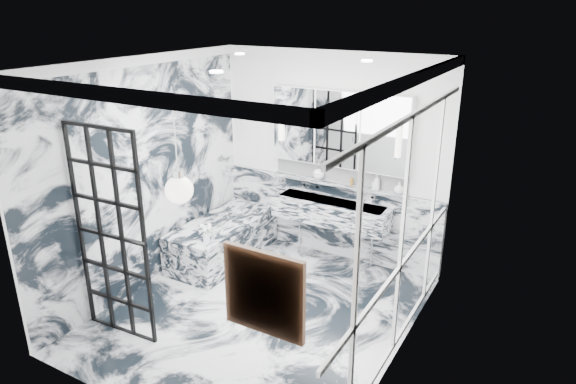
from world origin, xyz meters
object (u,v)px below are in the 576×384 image
Objects in this scene: crittall_door at (111,236)px; trough_sink at (331,211)px; mirror_cabinet at (339,129)px; bathtub at (223,240)px.

crittall_door is 2.90m from trough_sink.
crittall_door is at bearing -115.83° from trough_sink.
mirror_cabinet is 2.20m from bathtub.
mirror_cabinet is at bearing 90.00° from trough_sink.
mirror_cabinet is 1.15× the size of bathtub.
trough_sink reaches higher than bathtub.
trough_sink is 1.10m from mirror_cabinet.
mirror_cabinet reaches higher than crittall_door.
bathtub is at bearing -153.52° from trough_sink.
mirror_cabinet reaches higher than bathtub.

